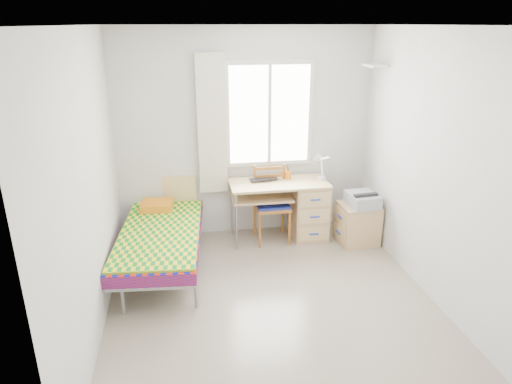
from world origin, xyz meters
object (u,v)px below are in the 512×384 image
cabinet (357,224)px  chair (272,199)px  bed (160,234)px  desk (303,207)px  printer (362,199)px

cabinet → chair: bearing=161.1°
bed → desk: bed is taller
cabinet → printer: (0.02, -0.03, 0.34)m
chair → printer: bearing=-17.8°
cabinet → printer: bearing=-58.6°
desk → cabinet: size_ratio=2.40×
desk → printer: size_ratio=2.96×
bed → cabinet: (2.41, 0.18, -0.14)m
cabinet → bed: bearing=-178.4°
bed → printer: 2.45m
desk → cabinet: 0.71m
desk → chair: 0.43m
bed → chair: 1.46m
chair → printer: 1.12m
chair → bed: bearing=-160.9°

